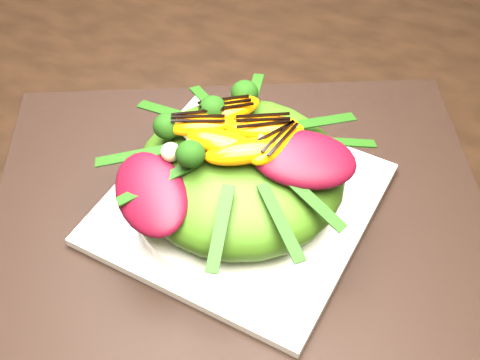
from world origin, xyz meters
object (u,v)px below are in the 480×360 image
(orange_segment, at_px, (242,130))
(lettuce_mound, at_px, (240,173))
(salad_bowl, at_px, (240,195))
(plate_base, at_px, (240,203))
(placemat, at_px, (240,208))
(dining_table, at_px, (449,223))

(orange_segment, bearing_deg, lettuce_mound, -77.60)
(salad_bowl, relative_size, orange_segment, 3.07)
(salad_bowl, distance_m, orange_segment, 0.08)
(plate_base, bearing_deg, salad_bowl, -90.00)
(placemat, bearing_deg, plate_base, 0.00)
(dining_table, relative_size, salad_bowl, 7.49)
(salad_bowl, height_order, lettuce_mound, lettuce_mound)
(salad_bowl, xyz_separation_m, orange_segment, (-0.00, 0.01, 0.08))
(plate_base, relative_size, lettuce_mound, 1.22)
(lettuce_mound, bearing_deg, placemat, 90.00)
(dining_table, height_order, plate_base, dining_table)
(dining_table, distance_m, plate_base, 0.22)
(plate_base, xyz_separation_m, lettuce_mound, (0.00, -0.00, 0.05))
(placemat, xyz_separation_m, lettuce_mound, (0.00, -0.00, 0.05))
(plate_base, bearing_deg, placemat, 0.00)
(dining_table, distance_m, placemat, 0.22)
(plate_base, xyz_separation_m, orange_segment, (-0.00, 0.01, 0.09))
(salad_bowl, bearing_deg, dining_table, 19.77)
(dining_table, bearing_deg, lettuce_mound, -160.23)
(salad_bowl, xyz_separation_m, lettuce_mound, (0.00, 0.00, 0.03))
(dining_table, bearing_deg, orange_segment, -163.62)
(dining_table, xyz_separation_m, placemat, (-0.21, -0.07, 0.02))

